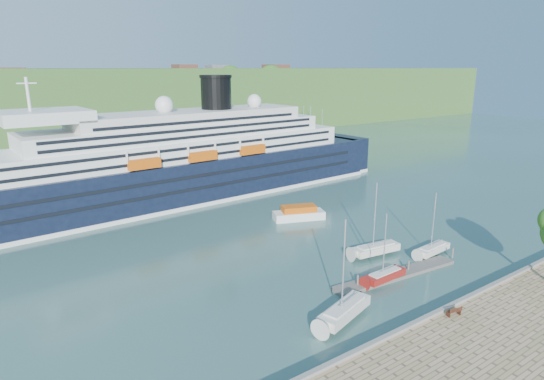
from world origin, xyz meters
The scene contains 11 objects.
ground centered at (0.00, 0.00, 0.00)m, with size 400.00×400.00×0.00m, color #2D504B.
far_hillside centered at (0.00, 145.00, 12.00)m, with size 400.00×50.00×24.00m, color #346126.
quay_coping centered at (0.00, -0.20, 1.15)m, with size 220.00×0.50×0.30m, color slate.
cruise_ship centered at (-4.69, 54.68, 11.50)m, with size 102.44×14.92×23.01m, color black, non-canonical shape.
park_bench centered at (0.90, -1.33, 1.51)m, with size 1.59×0.65×1.02m, color #411F12, non-canonical shape.
floating_pontoon centered at (4.81, 8.92, 0.20)m, with size 17.98×2.20×0.40m, color slate, non-canonical shape.
sailboat_white_near centered at (-7.17, 5.38, 5.09)m, with size 7.88×2.19×10.18m, color silver, non-canonical shape.
sailboat_red centered at (2.55, 8.71, 4.04)m, with size 6.25×1.74×8.08m, color maroon, non-canonical shape.
sailboat_white_far centered at (7.46, 14.58, 4.83)m, with size 7.48×2.08×9.66m, color silver, non-canonical shape.
tender_launch centered at (8.48, 32.33, 1.17)m, with size 8.46×2.89×2.34m, color #C8510B, non-canonical shape.
sailboat_extra centered at (13.87, 10.42, 4.15)m, with size 6.43×1.79×8.31m, color silver, non-canonical shape.
Camera 1 is at (-36.15, -23.36, 24.23)m, focal length 30.00 mm.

